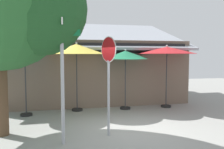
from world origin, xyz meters
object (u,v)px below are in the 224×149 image
object	(u,v)px
street_sign_post	(62,68)
patio_umbrella_forest_green_right	(125,56)
patio_umbrella_teal_left	(25,49)
patio_umbrella_crimson_far_right	(167,51)
patio_umbrella_mustard_center	(76,50)
stop_sign	(108,68)

from	to	relation	value
street_sign_post	patio_umbrella_forest_green_right	world-z (taller)	street_sign_post
patio_umbrella_teal_left	patio_umbrella_crimson_far_right	world-z (taller)	patio_umbrella_teal_left
patio_umbrella_forest_green_right	patio_umbrella_crimson_far_right	distance (m)	1.87
street_sign_post	patio_umbrella_mustard_center	bearing A→B (deg)	79.41
street_sign_post	patio_umbrella_mustard_center	size ratio (longest dim) A/B	1.13
street_sign_post	patio_umbrella_crimson_far_right	bearing A→B (deg)	37.76
patio_umbrella_forest_green_right	patio_umbrella_crimson_far_right	bearing A→B (deg)	-1.21
stop_sign	patio_umbrella_crimson_far_right	world-z (taller)	stop_sign
patio_umbrella_teal_left	patio_umbrella_crimson_far_right	distance (m)	5.82
patio_umbrella_forest_green_right	patio_umbrella_crimson_far_right	xyz separation A→B (m)	(1.86, -0.04, 0.21)
stop_sign	patio_umbrella_teal_left	distance (m)	3.93
street_sign_post	patio_umbrella_crimson_far_right	xyz separation A→B (m)	(4.57, 3.54, 0.52)
street_sign_post	stop_sign	distance (m)	1.34
stop_sign	patio_umbrella_crimson_far_right	bearing A→B (deg)	43.76
stop_sign	patio_umbrella_forest_green_right	world-z (taller)	stop_sign
patio_umbrella_teal_left	patio_umbrella_mustard_center	xyz separation A→B (m)	(1.95, 0.40, 0.00)
patio_umbrella_teal_left	patio_umbrella_forest_green_right	size ratio (longest dim) A/B	1.11
patio_umbrella_mustard_center	patio_umbrella_crimson_far_right	bearing A→B (deg)	-2.90
stop_sign	patio_umbrella_mustard_center	xyz separation A→B (m)	(-0.58, 3.35, 0.58)
patio_umbrella_crimson_far_right	street_sign_post	bearing A→B (deg)	-142.24
patio_umbrella_mustard_center	stop_sign	bearing A→B (deg)	-80.12
stop_sign	patio_umbrella_teal_left	bearing A→B (deg)	130.65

